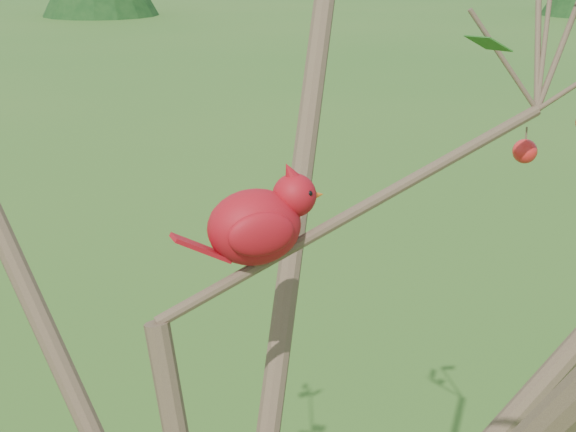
# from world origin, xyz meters

# --- Properties ---
(crabapple_tree) EXTENTS (2.35, 2.05, 2.95)m
(crabapple_tree) POSITION_xyz_m (0.03, -0.02, 2.12)
(crabapple_tree) COLOR #402E22
(crabapple_tree) RESTS_ON ground
(cardinal) EXTENTS (0.22, 0.12, 0.15)m
(cardinal) POSITION_xyz_m (0.10, 0.09, 2.08)
(cardinal) COLOR #9D0D12
(cardinal) RESTS_ON ground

